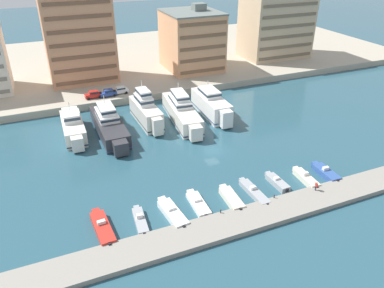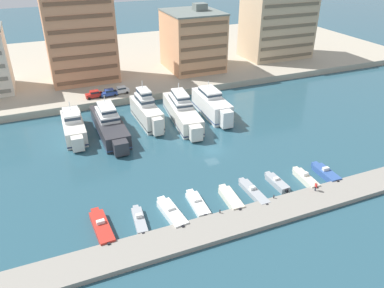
% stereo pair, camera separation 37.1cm
% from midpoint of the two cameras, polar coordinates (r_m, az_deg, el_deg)
% --- Properties ---
extents(ground_plane, '(400.00, 400.00, 0.00)m').
position_cam_midpoint_polar(ground_plane, '(73.30, 2.97, -1.01)').
color(ground_plane, '#285160').
extents(quay_promenade, '(180.00, 70.00, 1.76)m').
position_cam_midpoint_polar(quay_promenade, '(129.49, -9.66, 12.51)').
color(quay_promenade, '#ADA38E').
rests_on(quay_promenade, ground).
extents(pier_dock, '(120.00, 5.30, 0.78)m').
position_cam_midpoint_polar(pier_dock, '(58.36, 11.96, -10.07)').
color(pier_dock, gray).
rests_on(pier_dock, ground).
extents(yacht_ivory_far_left, '(4.43, 16.04, 6.78)m').
position_cam_midpoint_polar(yacht_ivory_far_left, '(81.88, -17.79, 2.51)').
color(yacht_ivory_far_left, silver).
rests_on(yacht_ivory_far_left, ground).
extents(yacht_charcoal_left, '(5.13, 21.13, 7.60)m').
position_cam_midpoint_polar(yacht_charcoal_left, '(80.76, -12.65, 2.93)').
color(yacht_charcoal_left, '#333338').
rests_on(yacht_charcoal_left, ground).
extents(yacht_ivory_mid_left, '(4.23, 15.97, 9.20)m').
position_cam_midpoint_polar(yacht_ivory_mid_left, '(84.17, -7.15, 5.02)').
color(yacht_ivory_mid_left, silver).
rests_on(yacht_ivory_mid_left, ground).
extents(yacht_ivory_center_left, '(6.44, 21.92, 8.02)m').
position_cam_midpoint_polar(yacht_ivory_center_left, '(84.61, -1.70, 5.02)').
color(yacht_ivory_center_left, silver).
rests_on(yacht_ivory_center_left, ground).
extents(yacht_white_center, '(4.96, 17.35, 7.59)m').
position_cam_midpoint_polar(yacht_white_center, '(87.64, 2.86, 5.99)').
color(yacht_white_center, white).
rests_on(yacht_white_center, ground).
extents(motorboat_red_far_left, '(2.48, 8.41, 1.58)m').
position_cam_midpoint_polar(motorboat_red_far_left, '(55.68, -13.68, -12.29)').
color(motorboat_red_far_left, red).
rests_on(motorboat_red_far_left, ground).
extents(motorboat_grey_left, '(2.04, 6.70, 1.36)m').
position_cam_midpoint_polar(motorboat_grey_left, '(56.06, -8.10, -11.48)').
color(motorboat_grey_left, '#9EA3A8').
rests_on(motorboat_grey_left, ground).
extents(motorboat_white_mid_left, '(2.80, 7.97, 1.40)m').
position_cam_midpoint_polar(motorboat_white_mid_left, '(56.74, -3.21, -10.48)').
color(motorboat_white_mid_left, white).
rests_on(motorboat_white_mid_left, ground).
extents(motorboat_white_center_left, '(2.21, 7.11, 1.12)m').
position_cam_midpoint_polar(motorboat_white_center_left, '(58.68, 0.73, -9.07)').
color(motorboat_white_center_left, white).
rests_on(motorboat_white_center_left, ground).
extents(motorboat_cream_center, '(2.24, 6.93, 1.02)m').
position_cam_midpoint_polar(motorboat_cream_center, '(59.81, 5.82, -8.26)').
color(motorboat_cream_center, beige).
rests_on(motorboat_cream_center, ground).
extents(motorboat_grey_center_right, '(1.81, 8.07, 1.33)m').
position_cam_midpoint_polar(motorboat_grey_center_right, '(61.78, 9.24, -7.25)').
color(motorboat_grey_center_right, '#9EA3A8').
rests_on(motorboat_grey_center_right, ground).
extents(motorboat_grey_mid_right, '(1.76, 5.92, 1.34)m').
position_cam_midpoint_polar(motorboat_grey_mid_right, '(64.74, 12.66, -5.68)').
color(motorboat_grey_mid_right, '#9EA3A8').
rests_on(motorboat_grey_mid_right, ground).
extents(motorboat_cream_right, '(2.02, 6.71, 1.61)m').
position_cam_midpoint_polar(motorboat_cream_right, '(66.89, 16.77, -5.02)').
color(motorboat_cream_right, beige).
rests_on(motorboat_cream_right, ground).
extents(motorboat_blue_far_right, '(2.23, 6.64, 1.56)m').
position_cam_midpoint_polar(motorboat_blue_far_right, '(69.54, 19.55, -4.12)').
color(motorboat_blue_far_right, '#33569E').
rests_on(motorboat_blue_far_right, ground).
extents(car_red_far_left, '(4.16, 2.05, 1.80)m').
position_cam_midpoint_polar(car_red_far_left, '(96.19, -14.91, 7.35)').
color(car_red_far_left, red).
rests_on(car_red_far_left, quay_promenade).
extents(car_blue_left, '(4.19, 2.11, 1.80)m').
position_cam_midpoint_polar(car_blue_left, '(96.35, -12.76, 7.65)').
color(car_blue_left, '#28428E').
rests_on(car_blue_left, quay_promenade).
extents(car_white_mid_left, '(4.16, 2.04, 1.80)m').
position_cam_midpoint_polar(car_white_mid_left, '(97.51, -10.97, 8.09)').
color(car_white_mid_left, white).
rests_on(car_white_mid_left, quay_promenade).
extents(apartment_block_left, '(17.76, 12.60, 28.41)m').
position_cam_midpoint_polar(apartment_block_left, '(106.89, -17.08, 16.10)').
color(apartment_block_left, tan).
rests_on(apartment_block_left, quay_promenade).
extents(apartment_block_mid_left, '(15.29, 17.08, 18.59)m').
position_cam_midpoint_polar(apartment_block_mid_left, '(114.23, -0.15, 15.52)').
color(apartment_block_mid_left, tan).
rests_on(apartment_block_mid_left, quay_promenade).
extents(apartment_block_center_left, '(21.57, 13.81, 24.27)m').
position_cam_midpoint_polar(apartment_block_center_left, '(129.56, 12.65, 17.75)').
color(apartment_block_center_left, '#C6AD89').
rests_on(apartment_block_center_left, quay_promenade).
extents(pedestrian_near_edge, '(0.26, 0.62, 1.61)m').
position_cam_midpoint_polar(pedestrian_near_edge, '(63.41, 18.24, -6.01)').
color(pedestrian_near_edge, '#282D3D').
rests_on(pedestrian_near_edge, pier_dock).
extents(bollard_west, '(0.20, 0.20, 0.61)m').
position_cam_midpoint_polar(bollard_west, '(56.27, 4.19, -10.15)').
color(bollard_west, '#2D2D33').
rests_on(bollard_west, pier_dock).
extents(bollard_west_mid, '(0.20, 0.20, 0.61)m').
position_cam_midpoint_polar(bollard_west_mid, '(60.36, 12.25, -7.76)').
color(bollard_west_mid, '#2D2D33').
rests_on(bollard_west_mid, pier_dock).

